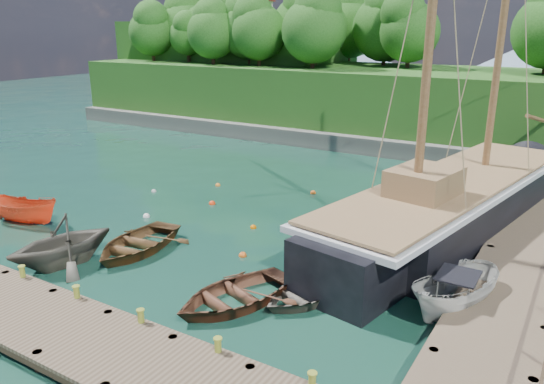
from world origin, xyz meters
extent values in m
plane|color=#103525|center=(0.00, 0.00, 0.00)|extent=(160.00, 160.00, 0.00)
cube|color=#4F3F30|center=(2.00, -6.50, 0.54)|extent=(20.00, 3.20, 0.12)
cube|color=black|center=(2.00, -6.50, 0.38)|extent=(20.00, 3.20, 0.20)
cube|color=#4F3F30|center=(11.50, 7.00, 0.54)|extent=(3.20, 24.00, 0.12)
cube|color=black|center=(11.50, 7.00, 0.38)|extent=(3.20, 24.00, 0.20)
cylinder|color=black|center=(10.20, 18.70, 0.05)|extent=(0.28, 0.28, 1.10)
cylinder|color=olive|center=(-4.00, -5.10, 0.00)|extent=(0.26, 0.26, 0.45)
cylinder|color=olive|center=(-1.00, -5.10, 0.00)|extent=(0.26, 0.26, 0.45)
cylinder|color=olive|center=(2.00, -5.10, 0.00)|extent=(0.26, 0.26, 0.45)
cylinder|color=olive|center=(5.00, -5.10, 0.00)|extent=(0.26, 0.26, 0.45)
imported|color=brown|center=(-3.19, -0.18, 0.00)|extent=(3.96, 5.15, 0.99)
imported|color=#585449|center=(-4.76, -2.80, 0.00)|extent=(4.61, 5.05, 2.28)
imported|color=brown|center=(3.19, -1.76, 0.00)|extent=(4.72, 5.57, 0.98)
imported|color=#5A5449|center=(5.22, -0.06, 0.00)|extent=(3.88, 4.61, 0.82)
imported|color=#E44A23|center=(-10.52, -0.57, 0.00)|extent=(4.16, 2.31, 1.52)
imported|color=beige|center=(10.00, 1.69, 0.00)|extent=(3.01, 4.61, 1.66)
cube|color=black|center=(7.90, 9.54, 0.75)|extent=(7.41, 15.40, 3.07)
cube|color=black|center=(9.63, 18.88, 0.75)|extent=(3.44, 5.05, 2.76)
cube|color=black|center=(6.37, 1.24, 0.75)|extent=(3.99, 4.35, 2.92)
cube|color=silver|center=(7.90, 9.54, 2.24)|extent=(8.30, 19.98, 0.25)
cube|color=brown|center=(7.90, 9.54, 2.49)|extent=(7.80, 19.49, 0.12)
cube|color=brown|center=(7.33, 6.42, 3.09)|extent=(2.90, 3.39, 1.20)
cylinder|color=brown|center=(10.28, 22.38, 3.69)|extent=(1.49, 6.83, 1.69)
cylinder|color=brown|center=(8.59, 13.28, 10.65)|extent=(0.36, 0.36, 16.31)
cylinder|color=brown|center=(7.21, 5.80, 10.00)|extent=(0.36, 0.36, 15.01)
sphere|color=white|center=(-5.94, 3.20, 0.00)|extent=(0.37, 0.37, 0.37)
sphere|color=#F7360D|center=(-4.32, 6.65, 0.00)|extent=(0.37, 0.37, 0.37)
sphere|color=orange|center=(-0.35, 4.79, 0.00)|extent=(0.30, 0.30, 0.30)
sphere|color=silver|center=(3.41, 7.71, 0.00)|extent=(0.36, 0.36, 0.36)
sphere|color=orange|center=(-6.21, 9.68, 0.00)|extent=(0.32, 0.32, 0.32)
sphere|color=orange|center=(-0.44, 11.35, 0.00)|extent=(0.34, 0.34, 0.34)
sphere|color=silver|center=(-8.72, 6.67, 0.00)|extent=(0.29, 0.29, 0.29)
sphere|color=orange|center=(1.10, 1.77, 0.00)|extent=(0.35, 0.35, 0.35)
cube|color=#474744|center=(-8.00, 24.00, 0.60)|extent=(50.00, 4.00, 1.40)
cube|color=#254F1B|center=(-8.00, 30.00, 3.00)|extent=(50.00, 14.00, 6.00)
cube|color=#254F1B|center=(-22.00, 34.00, 5.00)|extent=(24.00, 12.00, 10.00)
cylinder|color=#382616|center=(-16.10, 28.11, 6.70)|extent=(0.36, 0.36, 1.40)
sphere|color=#1D4B16|center=(-16.10, 28.11, 9.10)|extent=(5.42, 5.42, 5.42)
cylinder|color=#382616|center=(-14.18, 26.81, 6.70)|extent=(0.36, 0.36, 1.40)
sphere|color=#1D4B16|center=(-14.18, 26.81, 8.96)|extent=(5.02, 5.02, 5.02)
cylinder|color=#382616|center=(-27.79, 27.27, 6.70)|extent=(0.36, 0.36, 1.40)
sphere|color=#1D4B16|center=(-27.79, 27.27, 8.88)|extent=(4.79, 4.79, 4.79)
cylinder|color=#382616|center=(-20.73, 34.78, 6.70)|extent=(0.36, 0.36, 1.40)
sphere|color=#1D4B16|center=(-20.73, 34.78, 9.39)|extent=(6.25, 6.25, 6.25)
cylinder|color=#382616|center=(-25.58, 30.32, 6.70)|extent=(0.36, 0.36, 1.40)
sphere|color=#1D4B16|center=(-25.58, 30.32, 9.26)|extent=(5.89, 5.89, 5.89)
cylinder|color=#382616|center=(-1.61, 31.21, 6.70)|extent=(0.36, 0.36, 1.40)
sphere|color=#1D4B16|center=(-1.61, 31.21, 9.00)|extent=(5.13, 5.13, 5.13)
cylinder|color=#382616|center=(-21.53, 35.53, 6.70)|extent=(0.36, 0.36, 1.40)
sphere|color=#1D4B16|center=(-21.53, 35.53, 8.88)|extent=(4.80, 4.80, 4.80)
cylinder|color=#382616|center=(-10.15, 30.20, 6.70)|extent=(0.36, 0.36, 1.40)
sphere|color=#1D4B16|center=(-10.15, 30.20, 9.24)|extent=(5.82, 5.82, 5.82)
cylinder|color=#382616|center=(-4.58, 33.35, 6.70)|extent=(0.36, 0.36, 1.40)
sphere|color=#1D4B16|center=(-4.58, 33.35, 9.32)|extent=(6.05, 6.05, 6.05)
cylinder|color=#382616|center=(-8.51, 26.55, 6.70)|extent=(0.36, 0.36, 1.40)
sphere|color=#1D4B16|center=(-8.51, 26.55, 9.11)|extent=(5.47, 5.47, 5.47)
cylinder|color=#382616|center=(-10.01, 37.76, 6.70)|extent=(0.36, 0.36, 1.40)
sphere|color=#1D4B16|center=(-10.01, 37.76, 9.39)|extent=(6.25, 6.25, 6.25)
cylinder|color=#382616|center=(-28.21, 35.82, 6.70)|extent=(0.36, 0.36, 1.40)
sphere|color=#1D4B16|center=(-28.21, 35.82, 9.09)|extent=(5.41, 5.41, 5.41)
cylinder|color=#382616|center=(-17.91, 31.40, 6.70)|extent=(0.36, 0.36, 1.40)
sphere|color=#1D4B16|center=(-17.91, 31.40, 9.12)|extent=(5.47, 5.47, 5.47)
cylinder|color=#382616|center=(-23.27, 27.64, 6.70)|extent=(0.36, 0.36, 1.40)
sphere|color=#1D4B16|center=(-23.27, 27.64, 8.52)|extent=(3.77, 3.77, 3.77)
cylinder|color=#382616|center=(-19.61, 31.47, 6.70)|extent=(0.36, 0.36, 1.40)
sphere|color=#1D4B16|center=(-19.61, 31.47, 9.31)|extent=(6.04, 6.04, 6.04)
cylinder|color=#382616|center=(-5.73, 38.37, 6.70)|extent=(0.36, 0.36, 1.40)
sphere|color=#1D4B16|center=(-5.73, 38.37, 9.26)|extent=(5.89, 5.89, 5.89)
cylinder|color=#382616|center=(-11.90, 31.02, 6.70)|extent=(0.36, 0.36, 1.40)
sphere|color=#1D4B16|center=(-11.90, 31.02, 9.33)|extent=(6.08, 6.08, 6.08)
cylinder|color=#382616|center=(-22.89, 29.25, 6.70)|extent=(0.36, 0.36, 1.40)
sphere|color=#1D4B16|center=(-22.89, 29.25, 8.69)|extent=(4.25, 4.25, 4.25)
cylinder|color=#382616|center=(-18.91, 26.06, 6.70)|extent=(0.36, 0.36, 1.40)
sphere|color=#1D4B16|center=(-18.91, 26.06, 8.87)|extent=(4.77, 4.77, 4.77)
cube|color=silver|center=(-20.00, 33.00, 10.50)|extent=(4.00, 5.00, 3.00)
cone|color=#728CA5|center=(5.00, 70.00, 4.00)|extent=(32.00, 32.00, 8.00)
cone|color=#728CA5|center=(-30.00, 70.00, 5.00)|extent=(40.00, 40.00, 10.00)
camera|label=1|loc=(13.12, -15.40, 9.42)|focal=35.00mm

